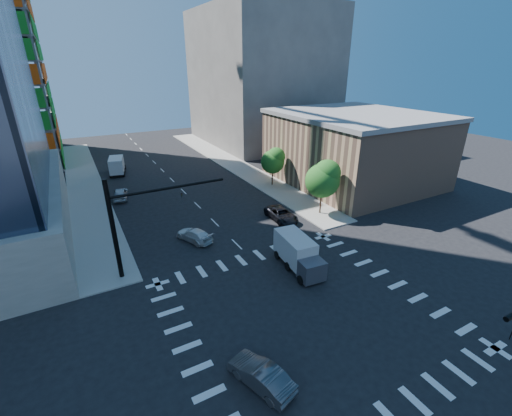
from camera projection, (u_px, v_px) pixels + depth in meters
ground at (305, 312)px, 26.06m from camera, size 160.00×160.00×0.00m
road_markings at (305, 312)px, 26.06m from camera, size 20.00×20.00×0.01m
sidewalk_ne at (232, 163)px, 63.77m from camera, size 5.00×60.00×0.15m
sidewalk_nw at (85, 185)px, 52.73m from camera, size 5.00×60.00×0.15m
commercial_building at (354, 148)px, 52.72m from camera, size 20.50×22.50×10.60m
bg_building_ne at (260, 79)px, 76.75m from camera, size 24.00×30.00×28.00m
signal_mast_nw at (131, 218)px, 28.74m from camera, size 10.20×0.40×9.00m
tree_south at (324, 178)px, 40.98m from camera, size 4.16×4.16×6.82m
tree_north at (274, 160)px, 51.06m from camera, size 3.54×3.52×5.78m
car_nb_far at (281, 214)px, 40.95m from camera, size 2.52×5.20×1.42m
car_sb_near at (194, 235)px, 36.24m from camera, size 3.43×4.88×1.31m
car_sb_mid at (121, 194)px, 47.20m from camera, size 2.75×4.79×1.53m
car_sb_cross at (261, 375)px, 19.97m from camera, size 2.84×4.66×1.45m
box_truck_near at (300, 257)px, 31.00m from camera, size 2.90×5.77×2.92m
box_truck_far at (117, 166)px, 57.93m from camera, size 3.36×5.83×2.87m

